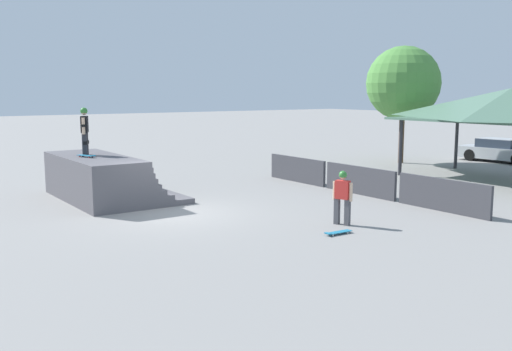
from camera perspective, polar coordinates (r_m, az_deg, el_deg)
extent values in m
plane|color=gray|center=(18.14, -8.38, -3.81)|extent=(160.00, 160.00, 0.00)
cube|color=#565459|center=(21.26, -13.80, -1.90)|extent=(5.32, 3.54, 0.19)
cube|color=#565459|center=(21.09, -14.77, -1.48)|extent=(5.32, 2.79, 0.19)
cube|color=#565459|center=(21.02, -15.14, -0.99)|extent=(5.32, 2.51, 0.19)
cube|color=#565459|center=(20.95, -15.40, -0.49)|extent=(5.32, 2.33, 0.19)
cube|color=#565459|center=(20.90, -15.59, 0.02)|extent=(5.32, 2.20, 0.19)
cube|color=#565459|center=(20.86, -15.74, 0.54)|extent=(5.32, 2.10, 0.19)
cube|color=#565459|center=(20.83, -15.84, 1.06)|extent=(5.32, 2.04, 0.19)
cube|color=#565459|center=(20.80, -15.91, 1.59)|extent=(5.32, 2.00, 0.19)
cylinder|color=silver|center=(21.13, -13.39, 1.95)|extent=(5.21, 0.07, 0.07)
cube|color=#2D2D33|center=(21.00, -16.76, 3.00)|extent=(0.20, 0.20, 0.82)
cube|color=black|center=(20.99, -16.69, 3.14)|extent=(0.23, 0.21, 0.12)
cube|color=#2D2D33|center=(21.35, -16.64, 3.09)|extent=(0.20, 0.20, 0.82)
cube|color=black|center=(21.35, -16.56, 3.23)|extent=(0.23, 0.21, 0.12)
cube|color=black|center=(21.13, -16.78, 4.93)|extent=(0.49, 0.39, 0.58)
cylinder|color=beige|center=(20.86, -16.87, 4.76)|extent=(0.15, 0.15, 0.58)
cylinder|color=black|center=(20.86, -16.87, 4.79)|extent=(0.22, 0.22, 0.09)
cylinder|color=beige|center=(21.40, -16.68, 4.85)|extent=(0.15, 0.15, 0.58)
cylinder|color=black|center=(21.40, -16.68, 4.88)|extent=(0.22, 0.22, 0.09)
sphere|color=beige|center=(21.11, -16.83, 6.11)|extent=(0.22, 0.22, 0.22)
sphere|color=#337F33|center=(21.11, -16.83, 6.19)|extent=(0.25, 0.25, 0.25)
cylinder|color=red|center=(20.43, -16.05, 1.81)|extent=(0.06, 0.05, 0.05)
cylinder|color=red|center=(20.34, -16.35, 1.78)|extent=(0.06, 0.05, 0.05)
cylinder|color=red|center=(20.80, -16.91, 1.89)|extent=(0.06, 0.05, 0.05)
cylinder|color=red|center=(20.71, -17.20, 1.85)|extent=(0.06, 0.05, 0.05)
cube|color=teal|center=(20.57, -16.63, 1.93)|extent=(0.79, 0.47, 0.02)
cube|color=teal|center=(20.30, -15.99, 1.93)|extent=(0.16, 0.22, 0.02)
cube|color=#4C4C51|center=(16.68, 8.10, -3.55)|extent=(0.18, 0.18, 0.76)
cube|color=#4C4C51|center=(16.54, 9.13, -3.68)|extent=(0.18, 0.18, 0.76)
cube|color=red|center=(16.48, 8.66, -1.42)|extent=(0.46, 0.34, 0.54)
cylinder|color=beige|center=(16.60, 7.86, -1.48)|extent=(0.13, 0.13, 0.54)
cylinder|color=beige|center=(16.38, 9.46, -1.65)|extent=(0.13, 0.13, 0.54)
sphere|color=beige|center=(16.42, 8.69, -0.03)|extent=(0.21, 0.21, 0.21)
sphere|color=#337F33|center=(16.42, 8.69, 0.06)|extent=(0.23, 0.23, 0.23)
cylinder|color=silver|center=(15.36, 7.71, -5.93)|extent=(0.03, 0.05, 0.05)
cylinder|color=silver|center=(15.47, 7.37, -5.82)|extent=(0.03, 0.05, 0.05)
cylinder|color=silver|center=(15.69, 9.13, -5.66)|extent=(0.03, 0.05, 0.05)
cylinder|color=silver|center=(15.79, 8.79, -5.56)|extent=(0.03, 0.05, 0.05)
cube|color=teal|center=(15.57, 8.26, -5.62)|extent=(0.23, 0.83, 0.02)
cube|color=teal|center=(15.32, 7.19, -5.75)|extent=(0.20, 0.11, 0.02)
cube|color=#3D3D42|center=(24.28, 4.13, 0.60)|extent=(3.47, 0.12, 1.05)
cube|color=#3D3D42|center=(21.58, 10.33, -0.49)|extent=(3.47, 0.12, 1.05)
cube|color=#3D3D42|center=(19.21, 18.18, -1.87)|extent=(3.47, 0.12, 1.05)
cylinder|color=#2D2D33|center=(26.87, 14.26, 2.72)|extent=(0.16, 0.16, 2.55)
cylinder|color=#2D2D33|center=(30.12, 19.41, 3.09)|extent=(0.16, 0.16, 2.55)
cube|color=#4C705B|center=(26.12, 24.03, 5.01)|extent=(9.39, 4.86, 0.10)
pyramid|color=#4C705B|center=(26.10, 24.12, 6.55)|extent=(9.20, 4.76, 1.31)
cylinder|color=brown|center=(31.59, 14.34, 3.80)|extent=(0.28, 0.28, 2.85)
sphere|color=#4C893D|center=(31.50, 14.52, 8.93)|extent=(3.90, 3.90, 3.90)
cube|color=#A8AAAF|center=(33.85, 23.24, 2.07)|extent=(4.50, 1.98, 0.62)
cube|color=#283342|center=(33.85, 23.12, 3.00)|extent=(2.13, 1.55, 0.46)
cube|color=#A8AAAF|center=(33.84, 23.14, 3.38)|extent=(2.03, 1.51, 0.04)
cylinder|color=black|center=(35.17, 21.88, 2.09)|extent=(0.65, 0.24, 0.64)
cylinder|color=black|center=(33.85, 20.61, 1.94)|extent=(0.65, 0.24, 0.64)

